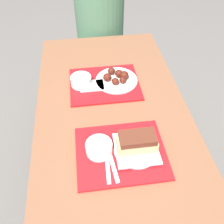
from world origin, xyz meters
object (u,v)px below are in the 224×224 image
at_px(brisket_sandwich_plate, 137,145).
at_px(person_seated_across, 100,20).
at_px(bowl_coleslaw_near, 99,147).
at_px(wings_plate_far, 117,78).
at_px(tray_near, 120,153).
at_px(tray_far, 105,84).
at_px(bowl_coleslaw_far, 81,80).

xyz_separation_m(brisket_sandwich_plate, person_seated_across, (-0.03, 1.23, -0.03)).
xyz_separation_m(bowl_coleslaw_near, wings_plate_far, (0.15, 0.47, -0.01)).
bearing_deg(brisket_sandwich_plate, tray_near, -179.87).
bearing_deg(brisket_sandwich_plate, wings_plate_far, 91.49).
height_order(tray_far, bowl_coleslaw_far, bowl_coleslaw_far).
bearing_deg(person_seated_across, bowl_coleslaw_near, -95.92).
height_order(wings_plate_far, person_seated_across, person_seated_across).
height_order(brisket_sandwich_plate, person_seated_across, person_seated_across).
xyz_separation_m(tray_near, bowl_coleslaw_near, (-0.09, 0.02, 0.03)).
distance_m(tray_near, wings_plate_far, 0.49).
relative_size(tray_near, person_seated_across, 0.54).
height_order(tray_far, wings_plate_far, wings_plate_far).
bearing_deg(brisket_sandwich_plate, bowl_coleslaw_near, 174.41).
bearing_deg(bowl_coleslaw_far, wings_plate_far, 1.91).
height_order(bowl_coleslaw_far, wings_plate_far, wings_plate_far).
relative_size(brisket_sandwich_plate, bowl_coleslaw_far, 1.69).
xyz_separation_m(tray_near, brisket_sandwich_plate, (0.07, 0.00, 0.05)).
bearing_deg(bowl_coleslaw_far, tray_far, -3.56).
bearing_deg(tray_far, person_seated_across, 86.24).
bearing_deg(bowl_coleslaw_far, bowl_coleslaw_near, -83.43).
height_order(bowl_coleslaw_near, bowl_coleslaw_far, same).
bearing_deg(wings_plate_far, bowl_coleslaw_near, -107.31).
relative_size(tray_far, person_seated_across, 0.54).
distance_m(bowl_coleslaw_near, wings_plate_far, 0.50).
xyz_separation_m(tray_far, brisket_sandwich_plate, (0.08, -0.47, 0.05)).
relative_size(wings_plate_far, person_seated_across, 0.33).
height_order(tray_near, bowl_coleslaw_near, bowl_coleslaw_near).
bearing_deg(wings_plate_far, person_seated_across, 91.66).
bearing_deg(tray_near, bowl_coleslaw_near, 170.11).
relative_size(tray_near, brisket_sandwich_plate, 1.99).
height_order(tray_near, wings_plate_far, wings_plate_far).
xyz_separation_m(bowl_coleslaw_far, person_seated_across, (0.18, 0.75, -0.02)).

